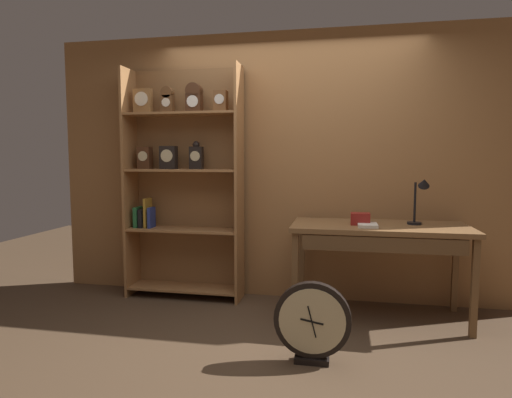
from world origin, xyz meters
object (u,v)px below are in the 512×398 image
desk_lamp (420,196)px  toolbox_small (360,219)px  bookshelf (182,178)px  round_clock_large (312,322)px  open_repair_manual (368,225)px  workbench (380,235)px

desk_lamp → toolbox_small: 0.54m
bookshelf → round_clock_large: size_ratio=4.04×
open_repair_manual → round_clock_large: open_repair_manual is taller
open_repair_manual → desk_lamp: bearing=20.8°
desk_lamp → round_clock_large: (-0.83, -1.01, -0.78)m
workbench → toolbox_small: bearing=-176.8°
toolbox_small → round_clock_large: (-0.34, -0.92, -0.58)m
bookshelf → round_clock_large: 2.05m
workbench → desk_lamp: desk_lamp is taller
round_clock_large → desk_lamp: bearing=50.5°
toolbox_small → round_clock_large: toolbox_small is taller
desk_lamp → toolbox_small: desk_lamp is taller
bookshelf → desk_lamp: 2.22m
bookshelf → open_repair_manual: (1.77, -0.39, -0.35)m
round_clock_large → workbench: bearing=61.7°
toolbox_small → open_repair_manual: size_ratio=0.73×
bookshelf → toolbox_small: bearing=-10.0°
open_repair_manual → round_clock_large: (-0.39, -0.84, -0.55)m
workbench → toolbox_small: (-0.16, -0.01, 0.14)m
open_repair_manual → toolbox_small: bearing=122.4°
open_repair_manual → workbench: bearing=41.7°
workbench → desk_lamp: size_ratio=3.51×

